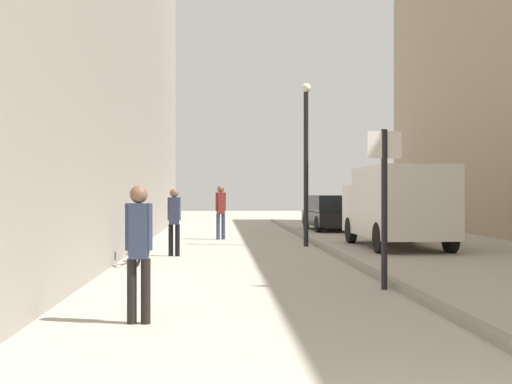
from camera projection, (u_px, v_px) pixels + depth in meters
The scene contains 10 objects.
ground_plane at pixel (277, 261), 14.80m from camera, with size 80.00×80.00×0.00m, color #A8A093.
kerb_strip at pixel (345, 258), 14.89m from camera, with size 0.16×40.00×0.12m, color gray.
pedestrian_main_foreground at pixel (221, 208), 21.66m from camera, with size 0.35×0.26×1.81m.
pedestrian_mid_block at pixel (139, 244), 7.79m from camera, with size 0.33×0.22×1.66m.
pedestrian_far_crossing at pixel (174, 217), 16.00m from camera, with size 0.33×0.22×1.67m.
delivery_van at pixel (397, 204), 18.48m from camera, with size 2.16×4.97×2.30m.
parked_car at pixel (331, 213), 26.98m from camera, with size 1.95×4.26×1.45m.
street_sign_post at pixel (384, 194), 10.53m from camera, with size 0.59×0.15×2.60m.
lamp_post at pixel (306, 153), 18.91m from camera, with size 0.28×0.28×4.76m.
bicycle_leaning at pixel (142, 246), 14.31m from camera, with size 0.18×1.77×0.98m.
Camera 1 is at (-1.34, -2.75, 1.58)m, focal length 45.58 mm.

